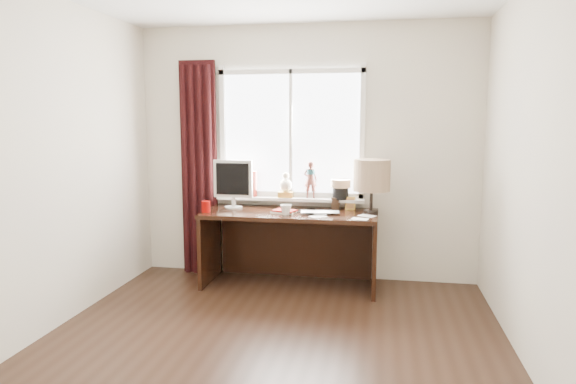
% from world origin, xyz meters
% --- Properties ---
extents(floor, '(3.50, 4.00, 0.00)m').
position_xyz_m(floor, '(0.00, 0.00, 0.00)').
color(floor, '#311E14').
rests_on(floor, ground).
extents(wall_back, '(3.50, 0.00, 2.60)m').
position_xyz_m(wall_back, '(0.00, 2.00, 1.30)').
color(wall_back, beige).
rests_on(wall_back, ground).
extents(wall_front, '(3.50, 0.00, 2.60)m').
position_xyz_m(wall_front, '(0.00, -2.00, 1.30)').
color(wall_front, beige).
rests_on(wall_front, ground).
extents(wall_left, '(0.00, 4.00, 2.60)m').
position_xyz_m(wall_left, '(-1.75, 0.00, 1.30)').
color(wall_left, beige).
rests_on(wall_left, ground).
extents(wall_right, '(0.00, 4.00, 2.60)m').
position_xyz_m(wall_right, '(1.75, 0.00, 1.30)').
color(wall_right, beige).
rests_on(wall_right, ground).
extents(laptop, '(0.39, 0.28, 0.03)m').
position_xyz_m(laptop, '(0.21, 1.55, 0.76)').
color(laptop, silver).
rests_on(laptop, desk).
extents(mug, '(0.15, 0.15, 0.11)m').
position_xyz_m(mug, '(-0.11, 1.45, 0.80)').
color(mug, white).
rests_on(mug, desk).
extents(red_cup, '(0.08, 0.08, 0.11)m').
position_xyz_m(red_cup, '(-0.90, 1.46, 0.80)').
color(red_cup, '#840401').
rests_on(red_cup, desk).
extents(window, '(1.52, 0.22, 1.40)m').
position_xyz_m(window, '(-0.13, 1.95, 1.30)').
color(window, white).
rests_on(window, ground).
extents(curtain, '(0.38, 0.09, 2.25)m').
position_xyz_m(curtain, '(-1.13, 1.91, 1.12)').
color(curtain, black).
rests_on(curtain, floor).
extents(desk, '(1.70, 0.70, 0.75)m').
position_xyz_m(desk, '(-0.10, 1.73, 0.51)').
color(desk, black).
rests_on(desk, floor).
extents(monitor, '(0.40, 0.18, 0.49)m').
position_xyz_m(monitor, '(-0.71, 1.74, 1.03)').
color(monitor, beige).
rests_on(monitor, desk).
extents(notebook_stack, '(0.25, 0.21, 0.03)m').
position_xyz_m(notebook_stack, '(-0.14, 1.55, 0.77)').
color(notebook_stack, beige).
rests_on(notebook_stack, desk).
extents(brush_holder, '(0.09, 0.09, 0.25)m').
position_xyz_m(brush_holder, '(0.33, 1.85, 0.81)').
color(brush_holder, black).
rests_on(brush_holder, desk).
extents(icon_frame, '(0.10, 0.04, 0.13)m').
position_xyz_m(icon_frame, '(0.47, 1.85, 0.81)').
color(icon_frame, gold).
rests_on(icon_frame, desk).
extents(table_lamp, '(0.35, 0.35, 0.52)m').
position_xyz_m(table_lamp, '(0.68, 1.68, 1.11)').
color(table_lamp, black).
rests_on(table_lamp, desk).
extents(loose_papers, '(0.63, 0.32, 0.00)m').
position_xyz_m(loose_papers, '(0.48, 1.45, 0.75)').
color(loose_papers, white).
rests_on(loose_papers, desk).
extents(desk_cables, '(0.25, 0.28, 0.01)m').
position_xyz_m(desk_cables, '(0.06, 1.67, 0.75)').
color(desk_cables, black).
rests_on(desk_cables, desk).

